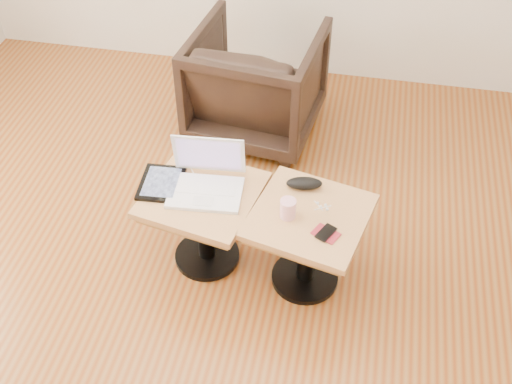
% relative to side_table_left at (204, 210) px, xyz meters
% --- Properties ---
extents(room_shell, '(4.52, 4.52, 2.71)m').
position_rel_side_table_left_xyz_m(room_shell, '(0.13, -0.36, 1.00)').
color(room_shell, brown).
rests_on(room_shell, ground).
extents(side_table_left, '(0.61, 0.61, 0.47)m').
position_rel_side_table_left_xyz_m(side_table_left, '(0.00, 0.00, 0.00)').
color(side_table_left, black).
rests_on(side_table_left, ground).
extents(side_table_right, '(0.62, 0.62, 0.47)m').
position_rel_side_table_left_xyz_m(side_table_right, '(0.53, -0.05, 0.00)').
color(side_table_right, black).
rests_on(side_table_right, ground).
extents(laptop, '(0.37, 0.31, 0.25)m').
position_rel_side_table_left_xyz_m(laptop, '(0.01, 0.04, 0.17)').
color(laptop, white).
rests_on(laptop, side_table_left).
extents(tablet, '(0.22, 0.27, 0.02)m').
position_rel_side_table_left_xyz_m(tablet, '(-0.21, 0.02, 0.13)').
color(tablet, black).
rests_on(tablet, side_table_left).
extents(charging_adapter, '(0.05, 0.05, 0.03)m').
position_rel_side_table_left_xyz_m(charging_adapter, '(-0.16, 0.24, 0.13)').
color(charging_adapter, white).
rests_on(charging_adapter, side_table_left).
extents(glasses_case, '(0.18, 0.10, 0.05)m').
position_rel_side_table_left_xyz_m(glasses_case, '(0.47, 0.13, 0.14)').
color(glasses_case, black).
rests_on(glasses_case, side_table_right).
extents(striped_cup, '(0.08, 0.08, 0.10)m').
position_rel_side_table_left_xyz_m(striped_cup, '(0.43, -0.08, 0.17)').
color(striped_cup, pink).
rests_on(striped_cup, side_table_right).
extents(earbuds_tangle, '(0.08, 0.05, 0.02)m').
position_rel_side_table_left_xyz_m(earbuds_tangle, '(0.58, 0.01, 0.12)').
color(earbuds_tangle, white).
rests_on(earbuds_tangle, side_table_right).
extents(phone_on_sleeve, '(0.14, 0.12, 0.01)m').
position_rel_side_table_left_xyz_m(phone_on_sleeve, '(0.61, -0.16, 0.12)').
color(phone_on_sleeve, maroon).
rests_on(phone_on_sleeve, side_table_right).
extents(armchair, '(0.84, 0.86, 0.70)m').
position_rel_side_table_left_xyz_m(armchair, '(0.04, 1.15, -0.00)').
color(armchair, black).
rests_on(armchair, ground).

